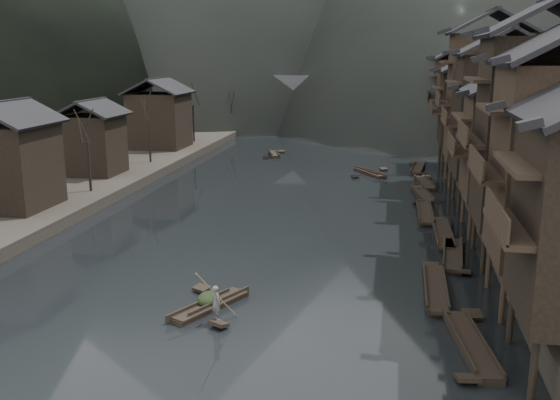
# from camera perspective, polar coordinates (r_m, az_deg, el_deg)

# --- Properties ---
(water) EXTENTS (300.00, 300.00, 0.00)m
(water) POSITION_cam_1_polar(r_m,az_deg,el_deg) (36.43, -4.13, -7.28)
(water) COLOR black
(water) RESTS_ON ground
(left_bank) EXTENTS (40.00, 200.00, 1.20)m
(left_bank) POSITION_cam_1_polar(r_m,az_deg,el_deg) (85.91, -20.41, 4.38)
(left_bank) COLOR #2D2823
(left_bank) RESTS_ON ground
(stilt_houses) EXTENTS (9.00, 67.60, 16.88)m
(stilt_houses) POSITION_cam_1_polar(r_m,az_deg,el_deg) (53.17, 19.87, 8.52)
(stilt_houses) COLOR black
(stilt_houses) RESTS_ON ground
(left_houses) EXTENTS (8.10, 53.20, 8.73)m
(left_houses) POSITION_cam_1_polar(r_m,az_deg,el_deg) (60.99, -18.42, 5.97)
(left_houses) COLOR black
(left_houses) RESTS_ON left_bank
(bare_trees) EXTENTS (4.00, 75.24, 8.00)m
(bare_trees) POSITION_cam_1_polar(r_m,az_deg,el_deg) (58.52, -15.85, 6.56)
(bare_trees) COLOR black
(bare_trees) RESTS_ON left_bank
(moored_sampans) EXTENTS (3.11, 50.68, 0.47)m
(moored_sampans) POSITION_cam_1_polar(r_m,az_deg,el_deg) (49.25, 13.77, -1.86)
(moored_sampans) COLOR black
(moored_sampans) RESTS_ON water
(midriver_boats) EXTENTS (15.52, 15.57, 0.45)m
(midriver_boats) POSITION_cam_1_polar(r_m,az_deg,el_deg) (72.69, 3.91, 3.37)
(midriver_boats) COLOR black
(midriver_boats) RESTS_ON water
(stone_bridge) EXTENTS (40.00, 6.00, 9.00)m
(stone_bridge) POSITION_cam_1_polar(r_m,az_deg,el_deg) (105.61, 5.67, 9.16)
(stone_bridge) COLOR #4C4C4F
(stone_bridge) RESTS_ON ground
(hero_sampan) EXTENTS (3.24, 5.19, 0.44)m
(hero_sampan) POSITION_cam_1_polar(r_m,az_deg,el_deg) (32.59, -6.45, -9.51)
(hero_sampan) COLOR black
(hero_sampan) RESTS_ON water
(cargo_heap) EXTENTS (1.18, 1.54, 0.71)m
(cargo_heap) POSITION_cam_1_polar(r_m,az_deg,el_deg) (32.59, -6.56, -8.39)
(cargo_heap) COLOR black
(cargo_heap) RESTS_ON hero_sampan
(boatman) EXTENTS (0.75, 0.74, 1.75)m
(boatman) POSITION_cam_1_polar(r_m,az_deg,el_deg) (30.46, -5.87, -8.92)
(boatman) COLOR slate
(boatman) RESTS_ON hero_sampan
(bamboo_pole) EXTENTS (1.54, 2.72, 3.50)m
(bamboo_pole) POSITION_cam_1_polar(r_m,az_deg,el_deg) (29.51, -5.61, -4.23)
(bamboo_pole) COLOR #8C7A51
(bamboo_pole) RESTS_ON boatman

